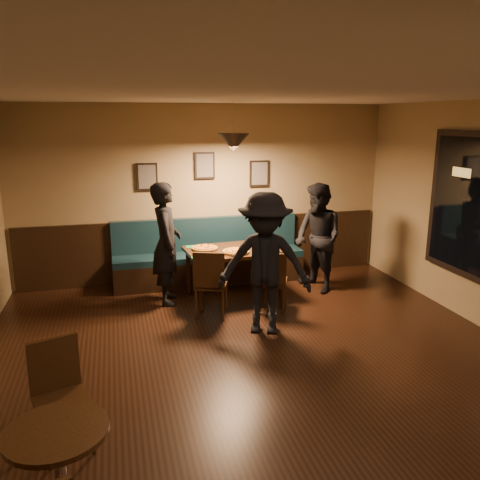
{
  "coord_description": "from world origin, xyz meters",
  "views": [
    {
      "loc": [
        -1.41,
        -4.21,
        2.59
      ],
      "look_at": [
        0.23,
        2.13,
        0.95
      ],
      "focal_mm": 36.81,
      "sensor_mm": 36.0,
      "label": 1
    }
  ],
  "objects_px": {
    "chair_near_left": "(211,283)",
    "tabasco_bottle": "(269,243)",
    "chair_near_right": "(273,280)",
    "booth_bench": "(209,253)",
    "cafe_chair_far": "(62,400)",
    "dining_table": "(234,273)",
    "cafe_table": "(61,476)",
    "soda_glass": "(277,247)",
    "diner_right": "(318,238)",
    "diner_front": "(265,264)",
    "diner_left": "(166,244)"
  },
  "relations": [
    {
      "from": "cafe_table",
      "to": "cafe_chair_far",
      "type": "xyz_separation_m",
      "value": [
        -0.05,
        0.76,
        0.1
      ]
    },
    {
      "from": "cafe_table",
      "to": "diner_front",
      "type": "bearing_deg",
      "value": 49.54
    },
    {
      "from": "diner_right",
      "to": "soda_glass",
      "type": "distance_m",
      "value": 0.8
    },
    {
      "from": "chair_near_right",
      "to": "diner_right",
      "type": "xyz_separation_m",
      "value": [
        0.9,
        0.59,
        0.4
      ]
    },
    {
      "from": "dining_table",
      "to": "cafe_table",
      "type": "height_order",
      "value": "dining_table"
    },
    {
      "from": "chair_near_right",
      "to": "tabasco_bottle",
      "type": "height_order",
      "value": "chair_near_right"
    },
    {
      "from": "booth_bench",
      "to": "soda_glass",
      "type": "distance_m",
      "value": 1.34
    },
    {
      "from": "booth_bench",
      "to": "tabasco_bottle",
      "type": "relative_size",
      "value": 27.26
    },
    {
      "from": "dining_table",
      "to": "diner_left",
      "type": "xyz_separation_m",
      "value": [
        -0.97,
        0.03,
        0.5
      ]
    },
    {
      "from": "booth_bench",
      "to": "dining_table",
      "type": "distance_m",
      "value": 0.77
    },
    {
      "from": "tabasco_bottle",
      "to": "cafe_chair_far",
      "type": "bearing_deg",
      "value": -131.32
    },
    {
      "from": "diner_front",
      "to": "cafe_chair_far",
      "type": "height_order",
      "value": "diner_front"
    },
    {
      "from": "diner_right",
      "to": "cafe_chair_far",
      "type": "bearing_deg",
      "value": -63.78
    },
    {
      "from": "chair_near_left",
      "to": "cafe_chair_far",
      "type": "height_order",
      "value": "chair_near_left"
    },
    {
      "from": "dining_table",
      "to": "tabasco_bottle",
      "type": "height_order",
      "value": "tabasco_bottle"
    },
    {
      "from": "diner_front",
      "to": "dining_table",
      "type": "bearing_deg",
      "value": 114.74
    },
    {
      "from": "chair_near_right",
      "to": "diner_front",
      "type": "xyz_separation_m",
      "value": [
        -0.33,
        -0.65,
        0.45
      ]
    },
    {
      "from": "dining_table",
      "to": "cafe_table",
      "type": "bearing_deg",
      "value": -124.02
    },
    {
      "from": "diner_front",
      "to": "cafe_table",
      "type": "xyz_separation_m",
      "value": [
        -2.15,
        -2.52,
        -0.53
      ]
    },
    {
      "from": "diner_left",
      "to": "cafe_chair_far",
      "type": "relative_size",
      "value": 1.93
    },
    {
      "from": "chair_near_right",
      "to": "cafe_chair_far",
      "type": "bearing_deg",
      "value": -113.41
    },
    {
      "from": "chair_near_left",
      "to": "chair_near_right",
      "type": "relative_size",
      "value": 1.09
    },
    {
      "from": "dining_table",
      "to": "soda_glass",
      "type": "height_order",
      "value": "soda_glass"
    },
    {
      "from": "booth_bench",
      "to": "cafe_chair_far",
      "type": "height_order",
      "value": "booth_bench"
    },
    {
      "from": "dining_table",
      "to": "diner_front",
      "type": "distance_m",
      "value": 1.37
    },
    {
      "from": "booth_bench",
      "to": "diner_right",
      "type": "height_order",
      "value": "diner_right"
    },
    {
      "from": "chair_near_left",
      "to": "tabasco_bottle",
      "type": "height_order",
      "value": "chair_near_left"
    },
    {
      "from": "chair_near_left",
      "to": "tabasco_bottle",
      "type": "relative_size",
      "value": 8.4
    },
    {
      "from": "tabasco_bottle",
      "to": "cafe_table",
      "type": "height_order",
      "value": "tabasco_bottle"
    },
    {
      "from": "tabasco_bottle",
      "to": "booth_bench",
      "type": "bearing_deg",
      "value": 136.53
    },
    {
      "from": "chair_near_right",
      "to": "cafe_table",
      "type": "relative_size",
      "value": 1.23
    },
    {
      "from": "booth_bench",
      "to": "chair_near_right",
      "type": "height_order",
      "value": "booth_bench"
    },
    {
      "from": "diner_front",
      "to": "tabasco_bottle",
      "type": "height_order",
      "value": "diner_front"
    },
    {
      "from": "diner_front",
      "to": "tabasco_bottle",
      "type": "relative_size",
      "value": 15.84
    },
    {
      "from": "booth_bench",
      "to": "dining_table",
      "type": "relative_size",
      "value": 2.21
    },
    {
      "from": "diner_left",
      "to": "diner_front",
      "type": "bearing_deg",
      "value": -136.22
    },
    {
      "from": "diner_front",
      "to": "cafe_table",
      "type": "bearing_deg",
      "value": -108.88
    },
    {
      "from": "chair_near_left",
      "to": "chair_near_right",
      "type": "xyz_separation_m",
      "value": [
        0.86,
        -0.0,
        -0.04
      ]
    },
    {
      "from": "soda_glass",
      "to": "cafe_chair_far",
      "type": "distance_m",
      "value": 3.83
    },
    {
      "from": "chair_near_left",
      "to": "diner_front",
      "type": "relative_size",
      "value": 0.53
    },
    {
      "from": "tabasco_bottle",
      "to": "cafe_table",
      "type": "relative_size",
      "value": 0.16
    },
    {
      "from": "chair_near_right",
      "to": "diner_front",
      "type": "bearing_deg",
      "value": -93.7
    },
    {
      "from": "soda_glass",
      "to": "chair_near_left",
      "type": "bearing_deg",
      "value": -163.62
    },
    {
      "from": "chair_near_left",
      "to": "tabasco_bottle",
      "type": "distance_m",
      "value": 1.21
    },
    {
      "from": "diner_left",
      "to": "soda_glass",
      "type": "height_order",
      "value": "diner_left"
    },
    {
      "from": "tabasco_bottle",
      "to": "chair_near_left",
      "type": "bearing_deg",
      "value": -148.49
    },
    {
      "from": "diner_right",
      "to": "tabasco_bottle",
      "type": "height_order",
      "value": "diner_right"
    },
    {
      "from": "dining_table",
      "to": "chair_near_left",
      "type": "distance_m",
      "value": 0.78
    },
    {
      "from": "diner_left",
      "to": "chair_near_right",
      "type": "bearing_deg",
      "value": -110.31
    },
    {
      "from": "tabasco_bottle",
      "to": "cafe_chair_far",
      "type": "xyz_separation_m",
      "value": [
        -2.66,
        -3.03,
        -0.34
      ]
    }
  ]
}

